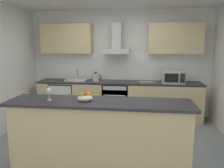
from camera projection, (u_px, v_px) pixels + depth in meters
ground at (109, 148)px, 4.02m from camera, size 5.40×4.94×0.02m
wall_back at (120, 64)px, 5.77m from camera, size 5.40×0.12×2.60m
backsplash_tile at (120, 67)px, 5.71m from camera, size 3.74×0.02×0.66m
counter_back at (119, 100)px, 5.55m from camera, size 3.88×0.60×0.90m
counter_island at (99, 135)px, 3.27m from camera, size 2.58×0.64×1.02m
upper_cabinets at (119, 39)px, 5.44m from camera, size 3.82×0.32×0.70m
oven at (116, 100)px, 5.53m from camera, size 0.60×0.62×0.80m
refrigerator at (64, 99)px, 5.69m from camera, size 0.58×0.60×0.85m
microwave at (173, 77)px, 5.24m from camera, size 0.50×0.38×0.30m
sink at (77, 80)px, 5.58m from camera, size 0.50×0.40×0.26m
kettle at (96, 77)px, 5.46m from camera, size 0.29×0.15×0.24m
range_hood at (117, 44)px, 5.42m from camera, size 0.62×0.45×0.72m
wine_glass at (49, 92)px, 3.22m from camera, size 0.08×0.08×0.18m
fruit_bowl at (85, 97)px, 3.21m from camera, size 0.22×0.22×0.13m
chopping_board at (146, 82)px, 5.34m from camera, size 0.39×0.31×0.02m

